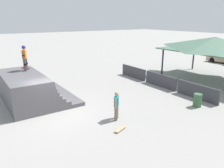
{
  "coord_description": "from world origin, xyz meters",
  "views": [
    {
      "loc": [
        11.79,
        -3.84,
        5.42
      ],
      "look_at": [
        -0.26,
        4.32,
        1.06
      ],
      "focal_mm": 35.0,
      "sensor_mm": 36.0,
      "label": 1
    }
  ],
  "objects_px": {
    "skateboard_on_deck": "(26,68)",
    "trash_bin": "(197,100)",
    "bystander_walking": "(116,104)",
    "skateboard_on_ground": "(120,129)",
    "skater_on_deck": "(25,56)"
  },
  "relations": [
    {
      "from": "skateboard_on_deck",
      "to": "trash_bin",
      "type": "height_order",
      "value": "skateboard_on_deck"
    },
    {
      "from": "skateboard_on_deck",
      "to": "bystander_walking",
      "type": "height_order",
      "value": "skateboard_on_deck"
    },
    {
      "from": "skateboard_on_ground",
      "to": "trash_bin",
      "type": "distance_m",
      "value": 5.97
    },
    {
      "from": "bystander_walking",
      "to": "trash_bin",
      "type": "distance_m",
      "value": 5.56
    },
    {
      "from": "skateboard_on_ground",
      "to": "trash_bin",
      "type": "xyz_separation_m",
      "value": [
        0.23,
        5.95,
        0.37
      ]
    },
    {
      "from": "bystander_walking",
      "to": "trash_bin",
      "type": "xyz_separation_m",
      "value": [
        1.4,
        5.36,
        -0.47
      ]
    },
    {
      "from": "bystander_walking",
      "to": "skateboard_on_ground",
      "type": "bearing_deg",
      "value": -161.95
    },
    {
      "from": "skateboard_on_ground",
      "to": "trash_bin",
      "type": "bearing_deg",
      "value": 157.84
    },
    {
      "from": "bystander_walking",
      "to": "trash_bin",
      "type": "relative_size",
      "value": 1.89
    },
    {
      "from": "skateboard_on_deck",
      "to": "trash_bin",
      "type": "distance_m",
      "value": 12.13
    },
    {
      "from": "skateboard_on_ground",
      "to": "trash_bin",
      "type": "relative_size",
      "value": 1.0
    },
    {
      "from": "skater_on_deck",
      "to": "bystander_walking",
      "type": "distance_m",
      "value": 7.65
    },
    {
      "from": "bystander_walking",
      "to": "trash_bin",
      "type": "height_order",
      "value": "bystander_walking"
    },
    {
      "from": "skater_on_deck",
      "to": "skateboard_on_deck",
      "type": "bearing_deg",
      "value": -167.23
    },
    {
      "from": "skateboard_on_deck",
      "to": "trash_bin",
      "type": "bearing_deg",
      "value": 19.29
    }
  ]
}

